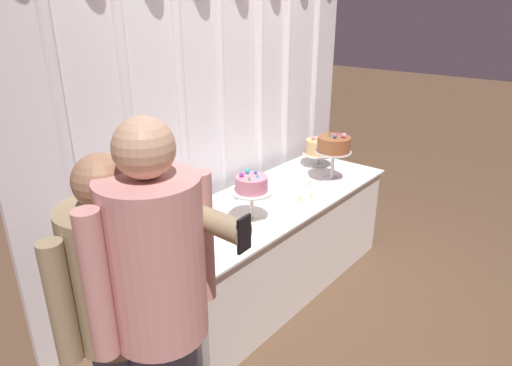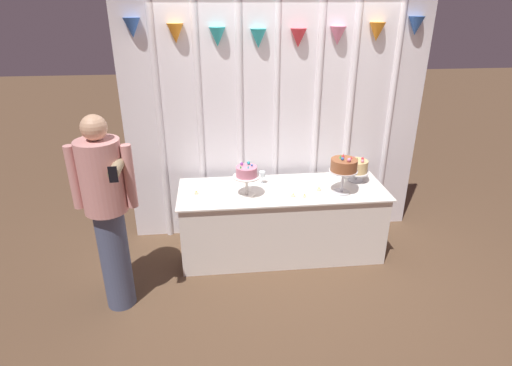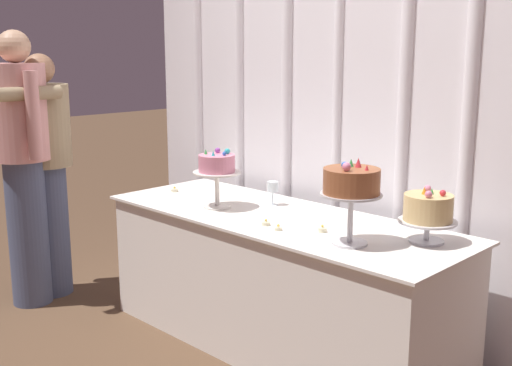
{
  "view_description": "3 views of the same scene",
  "coord_description": "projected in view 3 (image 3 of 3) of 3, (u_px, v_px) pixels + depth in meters",
  "views": [
    {
      "loc": [
        -2.36,
        -1.68,
        2.07
      ],
      "look_at": [
        -0.25,
        0.06,
        0.95
      ],
      "focal_mm": 31.24,
      "sensor_mm": 36.0,
      "label": 1
    },
    {
      "loc": [
        -0.67,
        -3.7,
        2.54
      ],
      "look_at": [
        -0.26,
        0.17,
        0.8
      ],
      "focal_mm": 29.12,
      "sensor_mm": 36.0,
      "label": 2
    },
    {
      "loc": [
        2.24,
        -2.35,
        1.63
      ],
      "look_at": [
        -0.21,
        0.14,
        0.89
      ],
      "focal_mm": 44.54,
      "sensor_mm": 36.0,
      "label": 3
    }
  ],
  "objects": [
    {
      "name": "tealight_near_left",
      "position": [
        266.0,
        223.0,
        3.25
      ],
      "size": [
        0.04,
        0.04,
        0.03
      ],
      "color": "beige",
      "rests_on": "cake_table"
    },
    {
      "name": "cake_display_rightmost",
      "position": [
        428.0,
        210.0,
        2.93
      ],
      "size": [
        0.27,
        0.27,
        0.26
      ],
      "color": "silver",
      "rests_on": "cake_table"
    },
    {
      "name": "cake_display_center",
      "position": [
        351.0,
        185.0,
        2.88
      ],
      "size": [
        0.28,
        0.28,
        0.4
      ],
      "color": "silver",
      "rests_on": "cake_table"
    },
    {
      "name": "cake_table",
      "position": [
        278.0,
        281.0,
        3.51
      ],
      "size": [
        2.12,
        0.76,
        0.75
      ],
      "color": "white",
      "rests_on": "ground_plane"
    },
    {
      "name": "draped_curtain",
      "position": [
        339.0,
        88.0,
        3.65
      ],
      "size": [
        3.22,
        0.16,
        2.69
      ],
      "color": "white",
      "rests_on": "ground_plane"
    },
    {
      "name": "tealight_far_right",
      "position": [
        322.0,
        230.0,
        3.13
      ],
      "size": [
        0.04,
        0.04,
        0.04
      ],
      "color": "beige",
      "rests_on": "cake_table"
    },
    {
      "name": "wine_glass",
      "position": [
        273.0,
        188.0,
        3.65
      ],
      "size": [
        0.07,
        0.07,
        0.14
      ],
      "color": "silver",
      "rests_on": "cake_table"
    },
    {
      "name": "guest_man_dark_suit",
      "position": [
        22.0,
        158.0,
        3.99
      ],
      "size": [
        0.51,
        0.37,
        1.75
      ],
      "color": "#4C5675",
      "rests_on": "ground_plane"
    },
    {
      "name": "ground_plane",
      "position": [
        266.0,
        350.0,
        3.52
      ],
      "size": [
        24.0,
        24.0,
        0.0
      ],
      "primitive_type": "plane",
      "color": "brown"
    },
    {
      "name": "tealight_near_right",
      "position": [
        278.0,
        228.0,
        3.16
      ],
      "size": [
        0.04,
        0.04,
        0.03
      ],
      "color": "beige",
      "rests_on": "cake_table"
    },
    {
      "name": "tealight_far_left",
      "position": [
        175.0,
        190.0,
        4.01
      ],
      "size": [
        0.05,
        0.05,
        0.03
      ],
      "color": "beige",
      "rests_on": "cake_table"
    },
    {
      "name": "cake_display_leftmost",
      "position": [
        217.0,
        167.0,
        3.56
      ],
      "size": [
        0.27,
        0.27,
        0.34
      ],
      "color": "silver",
      "rests_on": "cake_table"
    },
    {
      "name": "guest_girl_blue_dress",
      "position": [
        45.0,
        166.0,
        4.17
      ],
      "size": [
        0.51,
        0.64,
        1.61
      ],
      "color": "#4C5675",
      "rests_on": "ground_plane"
    }
  ]
}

